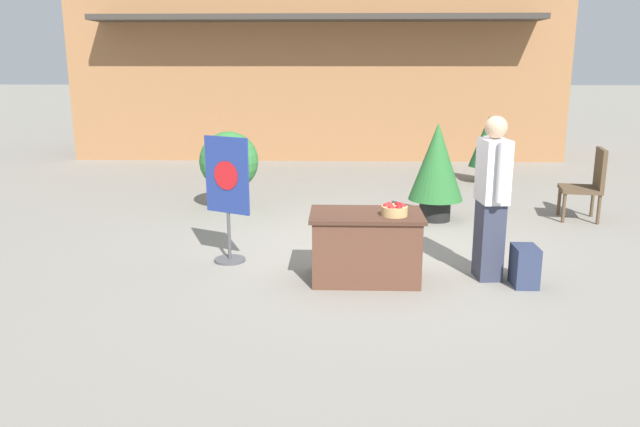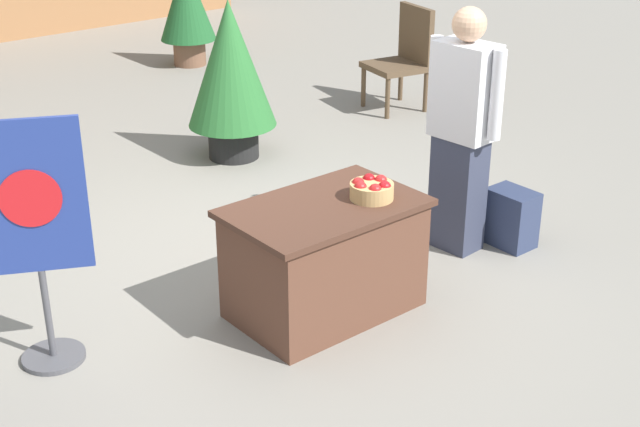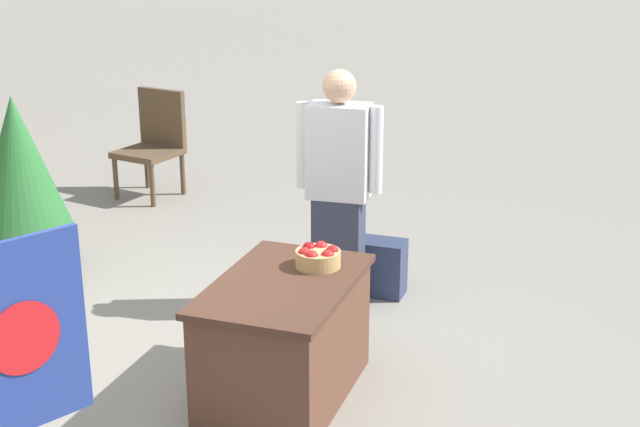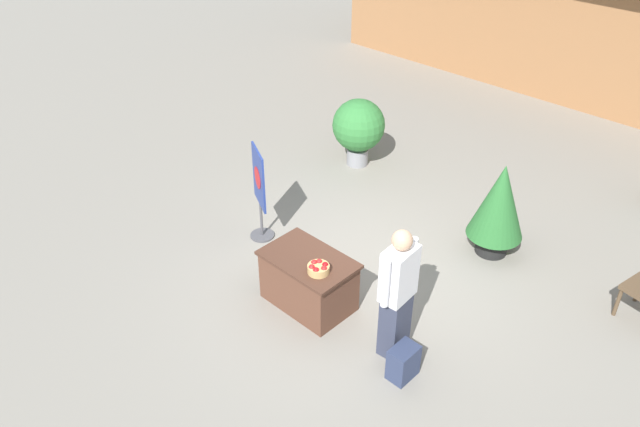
% 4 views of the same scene
% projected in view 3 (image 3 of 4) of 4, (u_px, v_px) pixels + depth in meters
% --- Properties ---
extents(ground_plane, '(120.00, 120.00, 0.00)m').
position_uv_depth(ground_plane, '(158.00, 364.00, 5.64)').
color(ground_plane, gray).
extents(display_table, '(1.18, 0.75, 0.73)m').
position_uv_depth(display_table, '(284.00, 339.00, 5.16)').
color(display_table, brown).
rests_on(display_table, ground_plane).
extents(apple_basket, '(0.27, 0.27, 0.13)m').
position_uv_depth(apple_basket, '(318.00, 257.00, 5.24)').
color(apple_basket, tan).
rests_on(apple_basket, display_table).
extents(person_visitor, '(0.29, 0.61, 1.73)m').
position_uv_depth(person_visitor, '(339.00, 190.00, 6.20)').
color(person_visitor, '#33384C').
rests_on(person_visitor, ground_plane).
extents(backpack, '(0.24, 0.34, 0.42)m').
position_uv_depth(backpack, '(382.00, 267.00, 6.63)').
color(backpack, '#2D3856').
rests_on(backpack, ground_plane).
extents(poster_board, '(0.53, 0.36, 1.45)m').
position_uv_depth(poster_board, '(27.00, 383.00, 3.81)').
color(poster_board, '#4C4C51').
rests_on(poster_board, ground_plane).
extents(patio_chair, '(0.64, 0.64, 1.06)m').
position_uv_depth(patio_chair, '(155.00, 139.00, 8.92)').
color(patio_chair, brown).
rests_on(patio_chair, ground_plane).
extents(potted_plant_near_left, '(0.79, 0.79, 1.42)m').
position_uv_depth(potted_plant_near_left, '(19.00, 175.00, 6.83)').
color(potted_plant_near_left, black).
rests_on(potted_plant_near_left, ground_plane).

